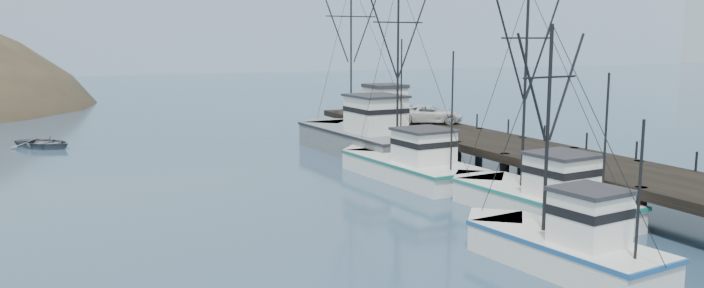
# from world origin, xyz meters

# --- Properties ---
(ground) EXTENTS (400.00, 400.00, 0.00)m
(ground) POSITION_xyz_m (0.00, 0.00, 0.00)
(ground) COLOR navy
(ground) RESTS_ON ground
(pier) EXTENTS (6.00, 44.00, 2.00)m
(pier) POSITION_xyz_m (14.00, 16.00, 1.69)
(pier) COLOR black
(pier) RESTS_ON ground
(distant_ridge) EXTENTS (360.00, 40.00, 26.00)m
(distant_ridge) POSITION_xyz_m (10.00, 170.00, 0.00)
(distant_ridge) COLOR #9EB2C6
(distant_ridge) RESTS_ON ground
(trawler_near) EXTENTS (4.62, 11.35, 11.44)m
(trawler_near) POSITION_xyz_m (9.02, 5.24, 0.82)
(trawler_near) COLOR silver
(trawler_near) RESTS_ON ground
(trawler_mid) EXTENTS (4.06, 9.36, 9.49)m
(trawler_mid) POSITION_xyz_m (4.63, -1.49, 0.82)
(trawler_mid) COLOR silver
(trawler_mid) RESTS_ON ground
(trawler_far) EXTENTS (4.96, 12.68, 12.73)m
(trawler_far) POSITION_xyz_m (7.57, 15.73, 0.82)
(trawler_far) COLOR silver
(trawler_far) RESTS_ON ground
(work_vessel) EXTENTS (5.61, 16.16, 13.42)m
(work_vessel) POSITION_xyz_m (8.89, 25.35, 1.23)
(work_vessel) COLOR slate
(work_vessel) RESTS_ON ground
(pier_shed) EXTENTS (3.00, 3.20, 2.80)m
(pier_shed) POSITION_xyz_m (13.57, 30.53, 3.42)
(pier_shed) COLOR silver
(pier_shed) RESTS_ON pier
(pickup_truck) EXTENTS (5.86, 4.45, 1.48)m
(pickup_truck) POSITION_xyz_m (14.74, 25.24, 2.74)
(pickup_truck) COLOR silver
(pickup_truck) RESTS_ON pier
(motorboat) EXTENTS (6.19, 6.36, 1.08)m
(motorboat) POSITION_xyz_m (-12.97, 38.19, 0.00)
(motorboat) COLOR #55595F
(motorboat) RESTS_ON ground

